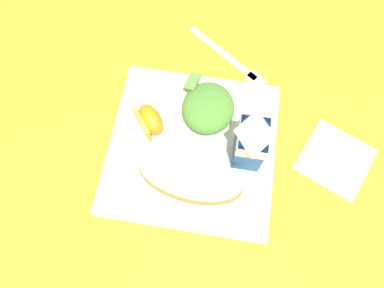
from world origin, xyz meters
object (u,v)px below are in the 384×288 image
cheesy_pizza_bread (190,177)px  metal_fork (232,60)px  green_salad_pile (208,108)px  white_plate (192,148)px  milk_carton (251,142)px  orange_wedge_front (150,120)px  paper_napkin (336,159)px

cheesy_pizza_bread → metal_fork: (-0.25, 0.04, -0.03)m
green_salad_pile → white_plate: bearing=-14.3°
cheesy_pizza_bread → milk_carton: bearing=124.9°
cheesy_pizza_bread → orange_wedge_front: bearing=-135.9°
paper_napkin → white_plate: bearing=-85.0°
metal_fork → white_plate: bearing=-13.8°
orange_wedge_front → paper_napkin: 0.33m
green_salad_pile → metal_fork: size_ratio=0.66×
green_salad_pile → cheesy_pizza_bread: bearing=-4.5°
green_salad_pile → metal_fork: 0.13m
white_plate → metal_fork: white_plate is taller
white_plate → green_salad_pile: green_salad_pile is taller
cheesy_pizza_bread → green_salad_pile: size_ratio=1.64×
cheesy_pizza_bread → milk_carton: 0.11m
cheesy_pizza_bread → green_salad_pile: (-0.13, 0.01, 0.00)m
cheesy_pizza_bread → milk_carton: size_ratio=1.61×
milk_carton → metal_fork: size_ratio=0.67×
milk_carton → orange_wedge_front: bearing=-99.5°
metal_fork → orange_wedge_front: bearing=-37.0°
milk_carton → paper_napkin: bearing=98.2°
white_plate → orange_wedge_front: 0.09m
paper_napkin → metal_fork: bearing=-130.6°
cheesy_pizza_bread → paper_napkin: 0.26m
milk_carton → green_salad_pile: bearing=-132.0°
milk_carton → paper_napkin: 0.17m
cheesy_pizza_bread → metal_fork: 0.26m
green_salad_pile → milk_carton: milk_carton is taller
orange_wedge_front → paper_napkin: bearing=89.0°
green_salad_pile → orange_wedge_front: green_salad_pile is taller
cheesy_pizza_bread → orange_wedge_front: 0.12m
milk_carton → metal_fork: (-0.19, -0.04, -0.07)m
metal_fork → green_salad_pile: bearing=-13.6°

